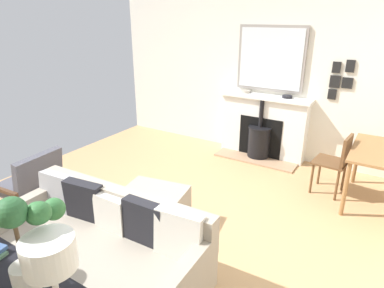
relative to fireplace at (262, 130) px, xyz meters
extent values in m
cube|color=tan|center=(2.53, -0.11, -0.47)|extent=(5.49, 5.50, 0.01)
cube|color=silver|center=(-0.22, -0.11, 0.98)|extent=(0.12, 5.50, 2.89)
cube|color=#9E7A5B|center=(0.25, 0.00, -0.45)|extent=(0.34, 1.33, 0.03)
cube|color=silver|center=(-0.04, 0.00, 0.03)|extent=(0.24, 1.40, 0.98)
cube|color=black|center=(0.06, 0.00, -0.11)|extent=(0.06, 0.71, 0.65)
cylinder|color=black|center=(0.10, 0.00, -0.19)|extent=(0.36, 0.36, 0.49)
cylinder|color=black|center=(0.10, 0.00, 0.07)|extent=(0.38, 0.38, 0.02)
cylinder|color=black|center=(0.10, 0.00, 0.30)|extent=(0.07, 0.07, 0.44)
cube|color=silver|center=(-0.01, 0.00, 0.54)|extent=(0.29, 1.48, 0.05)
cube|color=gray|center=(-0.13, 0.00, 1.13)|extent=(0.04, 1.07, 1.00)
cube|color=silver|center=(-0.11, 0.00, 1.13)|extent=(0.01, 0.99, 0.92)
cylinder|color=#9E9384|center=(-0.04, -0.34, 0.59)|extent=(0.14, 0.14, 0.04)
torus|color=#9E9384|center=(-0.04, -0.34, 0.60)|extent=(0.14, 0.14, 0.01)
cylinder|color=black|center=(-0.04, 0.34, 0.59)|extent=(0.15, 0.15, 0.04)
torus|color=black|center=(-0.04, 0.34, 0.60)|extent=(0.15, 0.15, 0.01)
cylinder|color=#B2B2B7|center=(3.91, -0.95, -0.41)|extent=(0.04, 0.04, 0.10)
cylinder|color=#B2B2B7|center=(3.20, -0.97, -0.41)|extent=(0.04, 0.04, 0.10)
cube|color=gray|center=(3.52, -0.16, -0.21)|extent=(0.96, 1.93, 0.32)
cube|color=gray|center=(3.14, -0.17, 0.13)|extent=(0.21, 1.90, 0.35)
cube|color=gray|center=(3.56, -1.04, 0.05)|extent=(0.85, 0.15, 0.19)
cube|color=gray|center=(3.49, 0.73, 0.05)|extent=(0.85, 0.15, 0.19)
cube|color=#99999E|center=(3.27, -0.91, 0.12)|extent=(0.18, 0.39, 0.39)
cube|color=black|center=(3.25, -0.53, 0.13)|extent=(0.17, 0.41, 0.40)
cube|color=beige|center=(3.24, -0.20, 0.11)|extent=(0.12, 0.35, 0.35)
cube|color=black|center=(3.23, 0.17, 0.13)|extent=(0.13, 0.40, 0.40)
cube|color=beige|center=(3.21, 0.51, 0.13)|extent=(0.19, 0.42, 0.41)
cylinder|color=#B2B2B7|center=(2.80, -0.54, -0.42)|extent=(0.04, 0.04, 0.09)
cylinder|color=#B2B2B7|center=(2.70, 0.00, -0.42)|extent=(0.04, 0.04, 0.09)
cylinder|color=#B2B2B7|center=(2.34, -0.63, -0.42)|extent=(0.04, 0.04, 0.09)
cylinder|color=#B2B2B7|center=(2.24, -0.08, -0.42)|extent=(0.04, 0.04, 0.09)
cube|color=gray|center=(2.52, -0.31, -0.21)|extent=(0.70, 0.78, 0.32)
cube|color=#4C3321|center=(2.86, -1.99, -0.29)|extent=(0.05, 0.05, 0.34)
cube|color=#4C3321|center=(2.82, -1.51, -0.29)|extent=(0.05, 0.05, 0.34)
cube|color=#4C3321|center=(3.33, -1.47, -0.29)|extent=(0.05, 0.05, 0.34)
cube|color=#4C4C56|center=(3.09, -1.73, -0.10)|extent=(0.64, 0.60, 0.08)
cube|color=#4C4C56|center=(3.07, -1.48, 0.14)|extent=(0.61, 0.19, 0.40)
cube|color=#4C3321|center=(2.77, -1.75, -0.01)|extent=(0.08, 0.53, 0.04)
cube|color=#4C3321|center=(3.41, -1.71, -0.01)|extent=(0.08, 0.53, 0.04)
cylinder|color=beige|center=(4.28, 0.48, 0.47)|extent=(0.03, 0.03, 0.27)
cylinder|color=silver|center=(4.28, 0.48, 0.69)|extent=(0.26, 0.26, 0.17)
cylinder|color=silver|center=(4.27, 0.19, 0.39)|extent=(0.16, 0.16, 0.15)
cylinder|color=brown|center=(4.27, 0.19, 0.60)|extent=(0.02, 0.02, 0.26)
sphere|color=#26562D|center=(4.33, 0.30, 0.89)|extent=(0.15, 0.15, 0.15)
sphere|color=#2D6633|center=(4.23, 0.38, 0.86)|extent=(0.12, 0.12, 0.12)
sphere|color=#2D6633|center=(4.10, 0.29, 0.78)|extent=(0.12, 0.12, 0.12)
sphere|color=#2D6633|center=(4.10, 0.12, 0.70)|extent=(0.14, 0.14, 0.14)
sphere|color=#387A3D|center=(4.22, 0.02, 0.72)|extent=(0.15, 0.15, 0.15)
cylinder|color=olive|center=(0.23, 1.47, -0.12)|extent=(0.05, 0.05, 0.69)
cylinder|color=olive|center=(1.20, 1.47, -0.12)|extent=(0.05, 0.05, 0.69)
cylinder|color=brown|center=(0.54, 1.06, -0.25)|extent=(0.03, 0.03, 0.43)
cylinder|color=brown|center=(0.86, 1.03, -0.25)|extent=(0.03, 0.03, 0.43)
cylinder|color=brown|center=(0.57, 1.38, -0.25)|extent=(0.03, 0.03, 0.43)
cylinder|color=brown|center=(0.89, 1.35, -0.25)|extent=(0.03, 0.03, 0.43)
cube|color=brown|center=(0.71, 1.20, -0.02)|extent=(0.44, 0.44, 0.02)
cube|color=brown|center=(0.73, 1.37, 0.18)|extent=(0.36, 0.07, 0.37)
cube|color=black|center=(-0.14, 0.97, 1.07)|extent=(0.02, 0.11, 0.16)
cube|color=black|center=(-0.14, 1.15, 1.10)|extent=(0.02, 0.12, 0.17)
cube|color=black|center=(-0.14, 0.98, 0.87)|extent=(0.02, 0.15, 0.17)
cube|color=black|center=(-0.14, 1.15, 0.86)|extent=(0.02, 0.14, 0.15)
cube|color=black|center=(-0.14, 0.97, 0.68)|extent=(0.02, 0.12, 0.15)
camera|label=1|loc=(5.02, 1.75, 1.77)|focal=31.12mm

